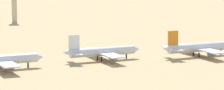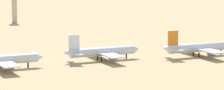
{
  "view_description": "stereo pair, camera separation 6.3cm",
  "coord_description": "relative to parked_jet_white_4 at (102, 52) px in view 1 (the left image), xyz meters",
  "views": [
    {
      "loc": [
        -81.97,
        -244.0,
        46.83
      ],
      "look_at": [
        7.32,
        14.27,
        6.0
      ],
      "focal_mm": 108.66,
      "sensor_mm": 36.0,
      "label": 1
    },
    {
      "loc": [
        -81.91,
        -244.02,
        46.83
      ],
      "look_at": [
        7.32,
        14.27,
        6.0
      ],
      "focal_mm": 108.66,
      "sensor_mm": 36.0,
      "label": 2
    }
  ],
  "objects": [
    {
      "name": "ground",
      "position": [
        -2.48,
        -13.05,
        -3.66
      ],
      "size": [
        4000.0,
        4000.0,
        0.0
      ],
      "primitive_type": "plane",
      "color": "tan"
    },
    {
      "name": "parked_jet_white_4",
      "position": [
        0.0,
        0.0,
        0.0
      ],
      "size": [
        33.82,
        28.55,
        11.16
      ],
      "rotation": [
        0.0,
        0.0,
        0.09
      ],
      "color": "silver",
      "rests_on": "ground"
    },
    {
      "name": "parked_jet_orange_5",
      "position": [
        41.62,
        -3.4,
        0.14
      ],
      "size": [
        35.06,
        29.69,
        11.58
      ],
      "rotation": [
        0.0,
        0.0,
        0.12
      ],
      "color": "silver",
      "rests_on": "ground"
    },
    {
      "name": "control_tower",
      "position": [
        -7.24,
        146.7,
        7.7
      ],
      "size": [
        5.2,
        5.2,
        18.83
      ],
      "color": "#C6B793",
      "rests_on": "ground"
    }
  ]
}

